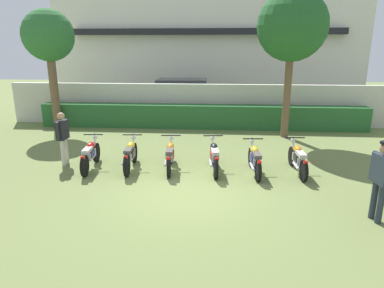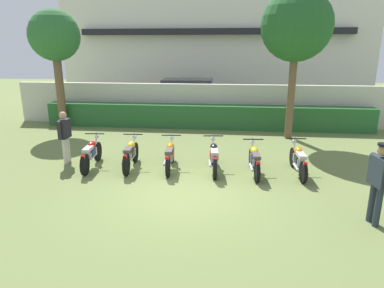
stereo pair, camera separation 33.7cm
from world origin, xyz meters
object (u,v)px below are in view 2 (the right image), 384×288
Objects in this scene: parked_car at (190,97)px; motorcycle_in_row_2 at (170,155)px; motorcycle_in_row_1 at (131,154)px; tree_far_side at (296,27)px; motorcycle_in_row_4 at (254,160)px; tree_near_inspector at (55,38)px; motorcycle_in_row_0 at (91,153)px; inspector_person at (65,133)px; motorcycle_in_row_3 at (214,156)px; motorcycle_in_row_5 at (298,159)px; officer_0 at (379,177)px.

parked_car reaches higher than motorcycle_in_row_2.
motorcycle_in_row_2 is at bearing -90.63° from motorcycle_in_row_1.
motorcycle_in_row_4 is at bearing -110.39° from tree_far_side.
motorcycle_in_row_0 is at bearing -56.01° from tree_near_inspector.
motorcycle_in_row_2 is at bearing -3.42° from inspector_person.
inspector_person is (-5.85, 0.35, 0.54)m from motorcycle_in_row_4.
tree_far_side is 3.44× the size of inspector_person.
motorcycle_in_row_4 is at bearing -31.59° from tree_near_inspector.
tree_near_inspector is 7.11m from motorcycle_in_row_0.
parked_car reaches higher than motorcycle_in_row_1.
motorcycle_in_row_3 is (1.31, -0.01, 0.01)m from motorcycle_in_row_2.
motorcycle_in_row_4 is (8.35, -5.14, -3.52)m from tree_near_inspector.
motorcycle_in_row_2 is 1.14× the size of inspector_person.
tree_far_side is 3.18× the size of motorcycle_in_row_4.
tree_near_inspector is at bearing -143.52° from parked_car.
motorcycle_in_row_3 is 1.16× the size of inspector_person.
tree_near_inspector is 0.90× the size of tree_far_side.
motorcycle_in_row_3 is 1.19m from motorcycle_in_row_4.
motorcycle_in_row_1 reaches higher than motorcycle_in_row_5.
motorcycle_in_row_3 is at bearing -92.47° from motorcycle_in_row_1.
motorcycle_in_row_0 is at bearing -19.57° from inspector_person.
inspector_person is at bearing 79.13° from motorcycle_in_row_1.
motorcycle_in_row_0 is at bearing -102.78° from parked_car.
tree_near_inspector is at bearing 117.58° from inspector_person.
officer_0 is (4.78, -2.80, 0.59)m from motorcycle_in_row_2.
tree_near_inspector is at bearing 54.09° from motorcycle_in_row_4.
motorcycle_in_row_3 is (1.78, -9.13, -0.48)m from parked_car.
tree_near_inspector is 2.69× the size of motorcycle_in_row_3.
tree_far_side is 9.16m from inspector_person.
officer_0 reaches higher than inspector_person.
motorcycle_in_row_3 is at bearing -93.30° from motorcycle_in_row_0.
inspector_person is 8.68m from officer_0.
motorcycle_in_row_5 reaches higher than motorcycle_in_row_4.
motorcycle_in_row_1 is at bearing -95.49° from parked_car.
inspector_person reaches higher than motorcycle_in_row_4.
tree_near_inspector is 2.67× the size of motorcycle_in_row_5.
motorcycle_in_row_2 reaches higher than motorcycle_in_row_4.
inspector_person reaches higher than motorcycle_in_row_0.
motorcycle_in_row_0 is at bearing 89.59° from motorcycle_in_row_1.
tree_near_inspector reaches higher than motorcycle_in_row_3.
officer_0 is at bearing -118.37° from motorcycle_in_row_1.
motorcycle_in_row_5 is at bearing -94.40° from motorcycle_in_row_2.
officer_0 is (10.64, -7.79, -2.92)m from tree_near_inspector.
officer_0 is at bearing -115.62° from motorcycle_in_row_0.
tree_far_side is (10.00, -0.71, 0.35)m from tree_near_inspector.
tree_far_side reaches higher than motorcycle_in_row_1.
motorcycle_in_row_5 is (6.15, 0.14, -0.01)m from motorcycle_in_row_0.
tree_far_side is 7.82m from officer_0.
motorcycle_in_row_2 is 2.50m from motorcycle_in_row_4.
officer_0 is (1.03, -2.79, 0.59)m from motorcycle_in_row_5.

